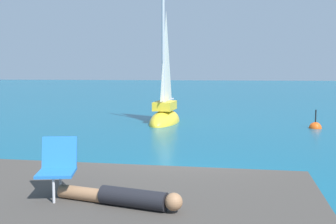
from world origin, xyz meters
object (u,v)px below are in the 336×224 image
object	(u,v)px
person_sunbather	(124,197)
marker_buoy	(315,128)
beach_chair	(58,164)
sailboat_near	(165,115)

from	to	relation	value
person_sunbather	marker_buoy	xyz separation A→B (m)	(5.51, 14.39, -1.09)
beach_chair	marker_buoy	size ratio (longest dim) A/B	0.71
sailboat_near	beach_chair	size ratio (longest dim) A/B	8.93
beach_chair	person_sunbather	bearing A→B (deg)	60.90
sailboat_near	person_sunbather	world-z (taller)	sailboat_near
sailboat_near	marker_buoy	bearing A→B (deg)	86.62
person_sunbather	marker_buoy	size ratio (longest dim) A/B	1.53
sailboat_near	person_sunbather	distance (m)	15.57
beach_chair	marker_buoy	bearing A→B (deg)	144.22
person_sunbather	beach_chair	size ratio (longest dim) A/B	2.16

